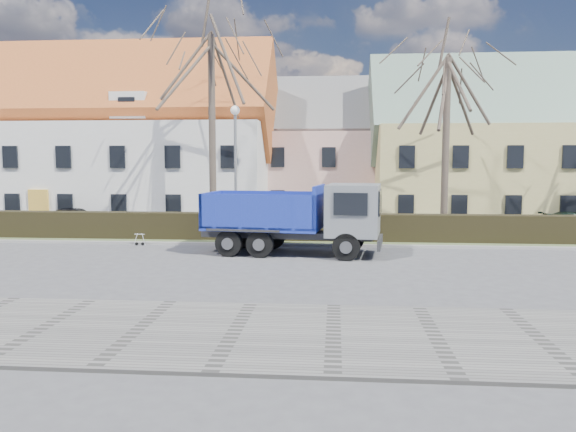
# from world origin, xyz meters

# --- Properties ---
(ground) EXTENTS (120.00, 120.00, 0.00)m
(ground) POSITION_xyz_m (0.00, 0.00, 0.00)
(ground) COLOR #4B4B4E
(sidewalk_near) EXTENTS (80.00, 5.00, 0.08)m
(sidewalk_near) POSITION_xyz_m (0.00, -8.50, 0.04)
(sidewalk_near) COLOR slate
(sidewalk_near) RESTS_ON ground
(curb_far) EXTENTS (80.00, 0.30, 0.12)m
(curb_far) POSITION_xyz_m (0.00, 4.60, 0.06)
(curb_far) COLOR gray
(curb_far) RESTS_ON ground
(grass_strip) EXTENTS (80.00, 3.00, 0.10)m
(grass_strip) POSITION_xyz_m (0.00, 6.20, 0.05)
(grass_strip) COLOR #4C5C34
(grass_strip) RESTS_ON ground
(hedge) EXTENTS (60.00, 0.90, 1.30)m
(hedge) POSITION_xyz_m (0.00, 6.00, 0.65)
(hedge) COLOR black
(hedge) RESTS_ON ground
(building_white) EXTENTS (26.80, 10.80, 9.50)m
(building_white) POSITION_xyz_m (-13.00, 16.00, 4.75)
(building_white) COLOR silver
(building_white) RESTS_ON ground
(building_pink) EXTENTS (10.80, 8.80, 8.00)m
(building_pink) POSITION_xyz_m (4.00, 20.00, 4.00)
(building_pink) COLOR #CD9D91
(building_pink) RESTS_ON ground
(building_yellow) EXTENTS (18.80, 10.80, 8.50)m
(building_yellow) POSITION_xyz_m (16.00, 17.00, 4.25)
(building_yellow) COLOR tan
(building_yellow) RESTS_ON ground
(tree_1) EXTENTS (9.20, 9.20, 12.65)m
(tree_1) POSITION_xyz_m (-2.00, 8.50, 6.33)
(tree_1) COLOR #483C32
(tree_1) RESTS_ON ground
(tree_2) EXTENTS (8.00, 8.00, 11.00)m
(tree_2) POSITION_xyz_m (10.00, 8.50, 5.50)
(tree_2) COLOR #483C32
(tree_2) RESTS_ON ground
(dump_truck) EXTENTS (7.90, 3.71, 3.05)m
(dump_truck) POSITION_xyz_m (2.44, 2.55, 1.52)
(dump_truck) COLOR #162797
(dump_truck) RESTS_ON ground
(streetlight) EXTENTS (0.52, 0.52, 6.68)m
(streetlight) POSITION_xyz_m (-0.51, 7.00, 3.34)
(streetlight) COLOR gray
(streetlight) RESTS_ON ground
(cart_frame) EXTENTS (0.68, 0.41, 0.61)m
(cart_frame) POSITION_xyz_m (-4.70, 4.22, 0.31)
(cart_frame) COLOR silver
(cart_frame) RESTS_ON ground
(parked_car_a) EXTENTS (3.67, 1.61, 1.23)m
(parked_car_a) POSITION_xyz_m (-10.58, 10.54, 0.61)
(parked_car_a) COLOR black
(parked_car_a) RESTS_ON ground
(parked_car_b) EXTENTS (3.76, 1.58, 1.08)m
(parked_car_b) POSITION_xyz_m (17.69, 11.23, 0.54)
(parked_car_b) COLOR black
(parked_car_b) RESTS_ON ground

